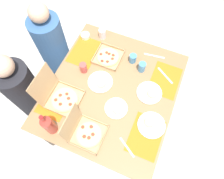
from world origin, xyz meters
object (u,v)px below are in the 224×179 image
plate_far_left (149,93)px  pizza_box_corner_right (85,132)px  cup_dark (133,58)px  pizza_box_corner_left (108,57)px  cup_clear_left (142,67)px  condiment_bowl (85,36)px  cup_red (83,68)px  plate_far_right (116,108)px  plate_middle (151,125)px  diner_right_seat (55,52)px  diner_left_seat (28,94)px  plate_near_right (100,82)px  soda_bottle (48,125)px  pizza_box_edge_far (60,96)px  cup_spare (102,34)px

plate_far_left → pizza_box_corner_right: bearing=146.0°
pizza_box_corner_right → cup_dark: 0.84m
pizza_box_corner_left → cup_clear_left: cup_clear_left is taller
plate_far_left → condiment_bowl: size_ratio=2.54×
cup_red → plate_far_left: bearing=-88.8°
plate_far_right → cup_dark: size_ratio=2.20×
plate_far_right → plate_middle: 0.33m
plate_far_left → diner_right_seat: (0.19, 1.17, -0.22)m
pizza_box_corner_right → plate_far_left: 0.68m
cup_dark → diner_right_seat: 0.94m
pizza_box_corner_left → diner_left_seat: (-0.60, 0.66, -0.25)m
plate_near_right → soda_bottle: size_ratio=0.72×
cup_red → pizza_box_corner_right: bearing=-152.4°
pizza_box_corner_left → cup_red: 0.28m
pizza_box_edge_far → cup_red: size_ratio=3.07×
diner_left_seat → pizza_box_corner_right: bearing=-102.4°
plate_far_right → plate_middle: size_ratio=0.85×
pizza_box_corner_right → cup_spare: pizza_box_corner_right is taller
pizza_box_corner_left → cup_spare: cup_spare is taller
pizza_box_corner_left → cup_spare: (0.22, 0.16, 0.04)m
plate_middle → cup_dark: (0.55, 0.37, 0.04)m
pizza_box_corner_right → diner_left_seat: diner_left_seat is taller
plate_far_left → soda_bottle: soda_bottle is taller
plate_far_right → diner_right_seat: bearing=64.5°
plate_far_left → soda_bottle: size_ratio=0.72×
plate_far_left → plate_middle: 0.30m
cup_clear_left → cup_spare: (0.22, 0.51, 0.00)m
plate_far_right → cup_red: cup_red is taller
plate_far_left → cup_red: (-0.01, 0.66, 0.04)m
condiment_bowl → cup_dark: bearing=-99.4°
pizza_box_corner_right → plate_middle: pizza_box_corner_right is taller
pizza_box_edge_far → plate_near_right: (0.29, -0.26, -0.04)m
plate_middle → soda_bottle: soda_bottle is taller
plate_far_left → soda_bottle: 0.92m
cup_clear_left → condiment_bowl: size_ratio=1.15×
cup_spare → pizza_box_corner_right: bearing=-163.9°
pizza_box_edge_far → condiment_bowl: 0.73m
pizza_box_corner_left → soda_bottle: 0.87m
plate_far_right → pizza_box_edge_far: bearing=101.5°
plate_far_left → diner_right_seat: 1.20m
plate_middle → cup_spare: size_ratio=2.20×
cup_spare → plate_far_right: bearing=-147.6°
pizza_box_corner_right → plate_near_right: bearing=9.8°
pizza_box_edge_far → soda_bottle: size_ratio=1.01×
cup_clear_left → diner_right_seat: (-0.02, 1.02, -0.27)m
soda_bottle → cup_dark: bearing=-22.9°
pizza_box_edge_far → diner_left_seat: (-0.03, 0.45, -0.29)m
plate_far_right → cup_clear_left: 0.48m
diner_left_seat → cup_dark: bearing=-53.9°
diner_right_seat → plate_far_right: bearing=-115.5°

